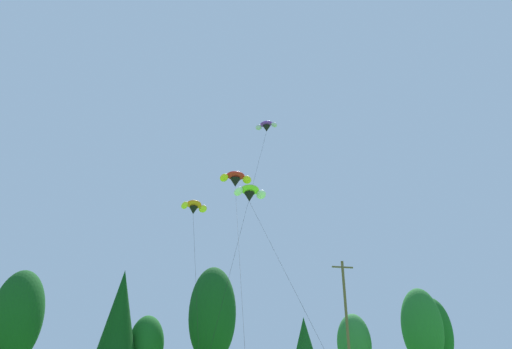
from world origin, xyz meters
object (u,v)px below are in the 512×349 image
utility_pole (347,324)px  parafoil_kite_high_purple (266,127)px  parafoil_kite_far_lime_white (250,193)px  parafoil_kite_low_orange (194,207)px  parafoil_kite_mid_red_yellow (236,179)px

utility_pole → parafoil_kite_high_purple: (-8.68, -4.27, 17.90)m
parafoil_kite_far_lime_white → parafoil_kite_low_orange: 4.56m
parafoil_kite_far_lime_white → utility_pole: bearing=38.5°
utility_pole → parafoil_kite_far_lime_white: 16.88m
utility_pole → parafoil_kite_mid_red_yellow: 18.55m
parafoil_kite_high_purple → parafoil_kite_low_orange: 12.71m
utility_pole → parafoil_kite_low_orange: size_ratio=0.94×
utility_pole → parafoil_kite_low_orange: (-15.51, -7.73, 7.75)m
parafoil_kite_far_lime_white → parafoil_kite_high_purple: bearing=61.3°
utility_pole → parafoil_kite_high_purple: size_ratio=0.53×
utility_pole → parafoil_kite_low_orange: parafoil_kite_low_orange is taller
parafoil_kite_high_purple → parafoil_kite_low_orange: parafoil_kite_high_purple is taller
parafoil_kite_mid_red_yellow → parafoil_kite_low_orange: parafoil_kite_mid_red_yellow is taller
parafoil_kite_low_orange → parafoil_kite_mid_red_yellow: bearing=64.3°
parafoil_kite_low_orange → parafoil_kite_far_lime_white: bearing=-16.2°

